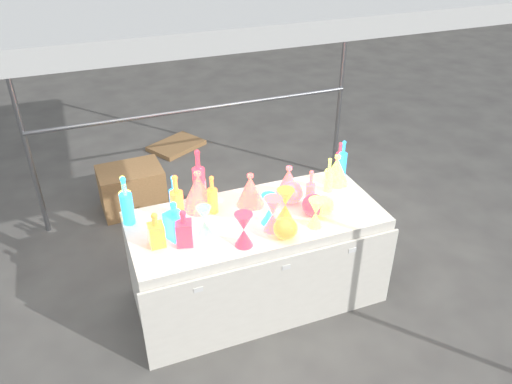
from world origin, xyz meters
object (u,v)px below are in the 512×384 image
object	(u,v)px
bottle_0	(177,198)
hourglass_0	(244,230)
cardboard_box_closed	(132,189)
decanter_0	(156,229)
globe_0	(285,229)
lampshade_0	(199,190)
display_table	(256,258)

from	to	relation	value
bottle_0	hourglass_0	distance (m)	0.55
cardboard_box_closed	hourglass_0	bearing A→B (deg)	-77.76
decanter_0	globe_0	world-z (taller)	decanter_0
lampshade_0	decanter_0	bearing A→B (deg)	-159.46
cardboard_box_closed	decanter_0	distance (m)	1.81
decanter_0	cardboard_box_closed	bearing A→B (deg)	88.77
hourglass_0	lampshade_0	world-z (taller)	lampshade_0
cardboard_box_closed	lampshade_0	size ratio (longest dim) A/B	2.05
bottle_0	lampshade_0	xyz separation A→B (m)	(0.18, 0.09, -0.03)
display_table	hourglass_0	xyz separation A→B (m)	(-0.19, -0.27, 0.50)
globe_0	lampshade_0	world-z (taller)	lampshade_0
lampshade_0	cardboard_box_closed	bearing A→B (deg)	83.31
display_table	bottle_0	world-z (taller)	bottle_0
cardboard_box_closed	decanter_0	world-z (taller)	decanter_0
cardboard_box_closed	display_table	bearing A→B (deg)	-69.35
bottle_0	cardboard_box_closed	bearing A→B (deg)	96.49
cardboard_box_closed	bottle_0	world-z (taller)	bottle_0
display_table	lampshade_0	world-z (taller)	lampshade_0
bottle_0	hourglass_0	xyz separation A→B (m)	(0.33, -0.44, -0.06)
hourglass_0	decanter_0	bearing A→B (deg)	159.11
lampshade_0	globe_0	bearing A→B (deg)	-72.95
lampshade_0	hourglass_0	bearing A→B (deg)	-95.29
bottle_0	hourglass_0	size ratio (longest dim) A/B	1.47
hourglass_0	globe_0	distance (m)	0.29
cardboard_box_closed	decanter_0	xyz separation A→B (m)	(-0.03, -1.68, 0.66)
cardboard_box_closed	hourglass_0	distance (m)	2.05
bottle_0	display_table	bearing A→B (deg)	-17.89
cardboard_box_closed	bottle_0	size ratio (longest dim) A/B	1.70
display_table	globe_0	size ratio (longest dim) A/B	11.28
hourglass_0	globe_0	xyz separation A→B (m)	(0.28, -0.02, -0.06)
cardboard_box_closed	hourglass_0	world-z (taller)	hourglass_0
display_table	cardboard_box_closed	world-z (taller)	display_table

